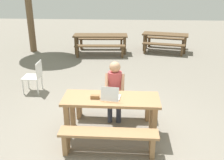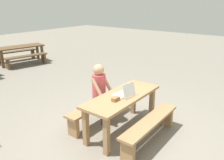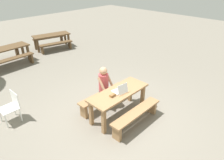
{
  "view_description": "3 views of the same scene",
  "coord_description": "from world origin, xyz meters",
  "views": [
    {
      "loc": [
        0.29,
        -4.25,
        2.78
      ],
      "look_at": [
        0.0,
        0.25,
        1.01
      ],
      "focal_mm": 41.32,
      "sensor_mm": 36.0,
      "label": 1
    },
    {
      "loc": [
        -3.33,
        -2.28,
        2.46
      ],
      "look_at": [
        0.0,
        0.25,
        1.01
      ],
      "focal_mm": 36.87,
      "sensor_mm": 36.0,
      "label": 2
    },
    {
      "loc": [
        -3.45,
        -3.08,
        3.58
      ],
      "look_at": [
        0.0,
        0.25,
        1.01
      ],
      "focal_mm": 32.79,
      "sensor_mm": 36.0,
      "label": 3
    }
  ],
  "objects": [
    {
      "name": "small_pouch",
      "position": [
        -0.29,
        -0.05,
        0.8
      ],
      "size": [
        0.16,
        0.08,
        0.07
      ],
      "color": "olive",
      "rests_on": "picnic_table_front"
    },
    {
      "name": "person_seated",
      "position": [
        0.04,
        0.58,
        0.73
      ],
      "size": [
        0.39,
        0.4,
        1.26
      ],
      "color": "#333847",
      "rests_on": "ground"
    },
    {
      "name": "picnic_table_rear",
      "position": [
        1.79,
        6.3,
        0.6
      ],
      "size": [
        1.92,
        1.06,
        0.71
      ],
      "rotation": [
        0.0,
        0.0,
        -0.22
      ],
      "color": "brown",
      "rests_on": "ground"
    },
    {
      "name": "ground_plane",
      "position": [
        0.0,
        0.0,
        0.0
      ],
      "size": [
        30.0,
        30.0,
        0.0
      ],
      "primitive_type": "plane",
      "color": "gray"
    },
    {
      "name": "bench_rear_south",
      "position": [
        1.67,
        5.73,
        0.32
      ],
      "size": [
        1.66,
        0.64,
        0.43
      ],
      "rotation": [
        0.0,
        0.0,
        -0.22
      ],
      "color": "brown",
      "rests_on": "ground"
    },
    {
      "name": "picnic_table_mid",
      "position": [
        -0.81,
        5.82,
        0.63
      ],
      "size": [
        2.16,
        0.82,
        0.74
      ],
      "rotation": [
        0.0,
        0.0,
        0.06
      ],
      "color": "brown",
      "rests_on": "ground"
    },
    {
      "name": "plastic_chair",
      "position": [
        -2.12,
        1.88,
        0.44
      ],
      "size": [
        0.45,
        0.45,
        0.82
      ],
      "rotation": [
        0.0,
        0.0,
        4.73
      ],
      "color": "white",
      "rests_on": "ground"
    },
    {
      "name": "bench_far",
      "position": [
        0.0,
        0.62,
        0.32
      ],
      "size": [
        1.66,
        0.3,
        0.43
      ],
      "color": "#9E754C",
      "rests_on": "ground"
    },
    {
      "name": "bench_near",
      "position": [
        0.0,
        -0.62,
        0.32
      ],
      "size": [
        1.66,
        0.3,
        0.43
      ],
      "color": "#9E754C",
      "rests_on": "ground"
    },
    {
      "name": "bench_mid_south",
      "position": [
        -0.78,
        5.19,
        0.35
      ],
      "size": [
        1.92,
        0.41,
        0.46
      ],
      "rotation": [
        0.0,
        0.0,
        0.06
      ],
      "color": "brown",
      "rests_on": "ground"
    },
    {
      "name": "laptop",
      "position": [
        -0.0,
        -0.06,
        0.83
      ],
      "size": [
        0.36,
        0.36,
        0.27
      ],
      "rotation": [
        0.0,
        0.0,
        3.03
      ],
      "color": "white",
      "rests_on": "picnic_table_front"
    },
    {
      "name": "picnic_table_front",
      "position": [
        0.0,
        0.0,
        0.63
      ],
      "size": [
        1.77,
        0.67,
        0.76
      ],
      "color": "#9E754C",
      "rests_on": "ground"
    },
    {
      "name": "bench_rear_north",
      "position": [
        1.92,
        6.87,
        0.32
      ],
      "size": [
        1.66,
        0.64,
        0.43
      ],
      "rotation": [
        0.0,
        0.0,
        -0.22
      ],
      "color": "brown",
      "rests_on": "ground"
    }
  ]
}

